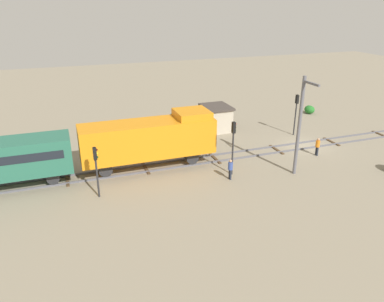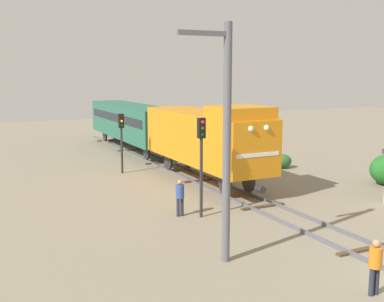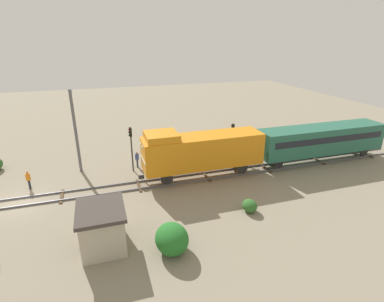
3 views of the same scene
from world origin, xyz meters
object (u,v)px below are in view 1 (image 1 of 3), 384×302
object	(u,v)px
locomotive	(150,138)
relay_hut	(216,118)
traffic_signal_mid	(233,139)
catenary_mast	(300,124)
traffic_signal_near	(296,107)
worker_near_track	(318,145)
worker_by_signal	(230,168)
traffic_signal_far	(96,163)

from	to	relation	value
locomotive	relay_hut	world-z (taller)	locomotive
traffic_signal_mid	catenary_mast	xyz separation A→B (m)	(-1.66, -4.93, 1.18)
catenary_mast	relay_hut	world-z (taller)	catenary_mast
traffic_signal_near	relay_hut	world-z (taller)	traffic_signal_near
locomotive	worker_near_track	distance (m)	15.34
traffic_signal_near	locomotive	bearing A→B (deg)	101.08
worker_by_signal	relay_hut	xyz separation A→B (m)	(11.70, -3.78, 0.40)
traffic_signal_far	traffic_signal_near	bearing A→B (deg)	-72.19
worker_by_signal	traffic_signal_far	bearing A→B (deg)	61.81
locomotive	worker_by_signal	bearing A→B (deg)	-127.92
traffic_signal_near	catenary_mast	xyz separation A→B (m)	(-8.26, 5.46, 1.28)
traffic_signal_near	catenary_mast	size ratio (longest dim) A/B	0.54
traffic_signal_mid	relay_hut	xyz separation A→B (m)	(10.90, -3.23, -1.72)
traffic_signal_far	catenary_mast	world-z (taller)	catenary_mast
traffic_signal_near	traffic_signal_far	bearing A→B (deg)	107.81
traffic_signal_near	worker_near_track	xyz separation A→B (m)	(-5.60, 1.29, -2.02)
traffic_signal_near	relay_hut	distance (m)	8.51
relay_hut	traffic_signal_near	bearing A→B (deg)	-120.98
catenary_mast	relay_hut	xyz separation A→B (m)	(12.56, 1.70, -2.90)
traffic_signal_near	worker_by_signal	xyz separation A→B (m)	(-7.40, 10.94, -2.02)
worker_near_track	relay_hut	bearing A→B (deg)	107.15
worker_by_signal	relay_hut	bearing A→B (deg)	-42.73
locomotive	traffic_signal_mid	world-z (taller)	locomotive
worker_near_track	worker_by_signal	xyz separation A→B (m)	(-1.80, 9.65, 0.00)
locomotive	traffic_signal_mid	xyz separation A→B (m)	(-3.40, -5.94, 0.34)
worker_near_track	relay_hut	size ratio (longest dim) A/B	0.49
traffic_signal_far	worker_by_signal	xyz separation A→B (m)	(-0.60, -10.22, -1.70)
traffic_signal_mid	worker_by_signal	world-z (taller)	traffic_signal_mid
traffic_signal_mid	traffic_signal_far	world-z (taller)	traffic_signal_mid
traffic_signal_near	relay_hut	xyz separation A→B (m)	(4.30, 7.16, -1.62)
locomotive	relay_hut	xyz separation A→B (m)	(7.50, -9.17, -1.38)
traffic_signal_mid	relay_hut	size ratio (longest dim) A/B	1.29
traffic_signal_near	catenary_mast	world-z (taller)	catenary_mast
traffic_signal_near	traffic_signal_mid	size ratio (longest dim) A/B	0.96
traffic_signal_far	relay_hut	distance (m)	17.92
relay_hut	traffic_signal_mid	bearing A→B (deg)	163.49
worker_by_signal	catenary_mast	bearing A→B (deg)	-123.76
worker_near_track	traffic_signal_far	bearing A→B (deg)	169.92
locomotive	traffic_signal_mid	bearing A→B (deg)	-119.79
worker_near_track	locomotive	bearing A→B (deg)	157.40
relay_hut	locomotive	bearing A→B (deg)	129.28
traffic_signal_far	worker_near_track	size ratio (longest dim) A/B	2.27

